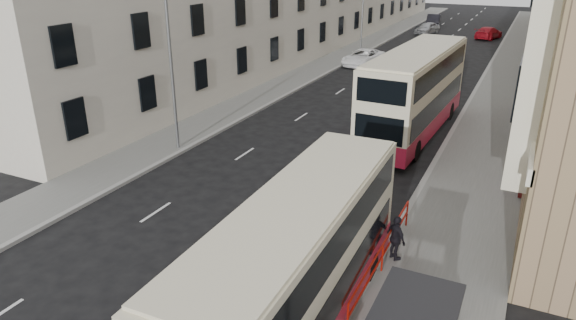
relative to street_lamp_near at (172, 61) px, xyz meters
The scene contains 15 objects.
pavement_right 23.47m from the street_lamp_near, 51.44° to the left, with size 4.00×120.00×0.15m, color #63645F.
pavement_left 18.60m from the street_lamp_near, 93.66° to the left, with size 3.00×120.00×0.15m, color #63645F.
kerb_right 22.30m from the street_lamp_near, 55.55° to the left, with size 0.25×120.00×0.15m, color gray.
kerb_left 18.57m from the street_lamp_near, 88.89° to the left, with size 0.25×120.00×0.15m, color gray.
road_markings 33.92m from the street_lamp_near, 79.11° to the left, with size 10.00×110.00×0.01m, color silver, non-canonical shape.
guard_railing 14.56m from the street_lamp_near, 26.38° to the right, with size 0.06×6.56×1.01m.
street_lamp_near is the anchor object (origin of this frame).
street_lamp_far 30.00m from the street_lamp_near, 90.00° to the left, with size 0.93×0.18×8.00m.
double_decker_front 15.29m from the street_lamp_near, 41.15° to the right, with size 2.56×10.30×4.09m.
double_decker_rear 13.06m from the street_lamp_near, 36.69° to the left, with size 3.32×12.06×4.76m.
pedestrian_far 14.37m from the street_lamp_near, 22.86° to the right, with size 0.92×0.38×1.57m, color black.
white_van 25.04m from the street_lamp_near, 85.47° to the left, with size 2.34×5.08×1.41m, color white.
car_silver 46.50m from the street_lamp_near, 85.99° to the left, with size 1.71×4.24×1.45m, color #ACAFB4.
car_dark 53.82m from the street_lamp_near, 87.30° to the left, with size 1.69×4.85×1.60m, color black.
car_red 46.79m from the street_lamp_near, 76.96° to the left, with size 1.98×4.86×1.41m, color maroon.
Camera 1 is at (9.56, -7.97, 9.60)m, focal length 32.00 mm.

